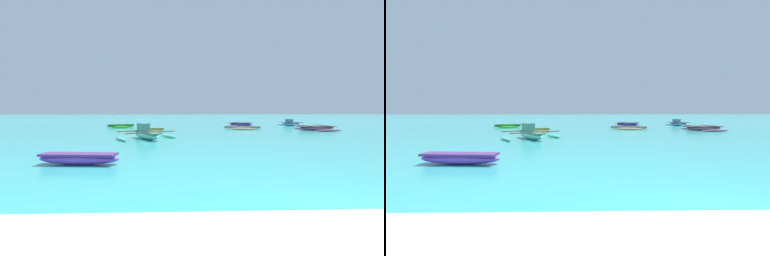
# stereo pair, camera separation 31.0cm
# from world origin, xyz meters

# --- Properties ---
(ground_plane) EXTENTS (240.00, 240.00, 0.00)m
(ground_plane) POSITION_xyz_m (0.00, 0.00, 0.00)
(ground_plane) COLOR #38ADA8
(moored_boat_0) EXTENTS (3.92, 3.88, 0.46)m
(moored_boat_0) POSITION_xyz_m (9.89, 20.73, 0.22)
(moored_boat_0) COLOR #8E4E73
(moored_boat_0) RESTS_ON ground_plane
(moored_boat_1) EXTENTS (2.93, 0.89, 0.39)m
(moored_boat_1) POSITION_xyz_m (-6.64, 5.70, 0.22)
(moored_boat_1) COLOR purple
(moored_boat_1) RESTS_ON ground_plane
(moored_boat_2) EXTENTS (2.62, 3.50, 0.84)m
(moored_boat_2) POSITION_xyz_m (10.46, 27.90, 0.28)
(moored_boat_2) COLOR #6EA3D7
(moored_boat_2) RESTS_ON ground_plane
(moored_boat_3) EXTENTS (3.76, 4.15, 0.48)m
(moored_boat_3) POSITION_xyz_m (3.98, 27.19, 0.23)
(moored_boat_3) COLOR #46339C
(moored_boat_3) RESTS_ON ground_plane
(moored_boat_4) EXTENTS (2.39, 3.33, 0.35)m
(moored_boat_4) POSITION_xyz_m (-5.79, 20.24, 0.16)
(moored_boat_4) COLOR #98C443
(moored_boat_4) RESTS_ON ground_plane
(moored_boat_5) EXTENTS (3.18, 3.77, 0.40)m
(moored_boat_5) POSITION_xyz_m (-9.93, 25.75, 0.19)
(moored_boat_5) COLOR green
(moored_boat_5) RESTS_ON ground_plane
(moored_boat_6) EXTENTS (4.15, 3.67, 1.04)m
(moored_boat_6) POSITION_xyz_m (-5.44, 13.72, 0.34)
(moored_boat_6) COLOR #78E2C2
(moored_boat_6) RESTS_ON ground_plane
(moored_boat_7) EXTENTS (3.97, 4.01, 0.34)m
(moored_boat_7) POSITION_xyz_m (3.22, 22.90, 0.15)
(moored_boat_7) COLOR #D8AE7D
(moored_boat_7) RESTS_ON ground_plane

